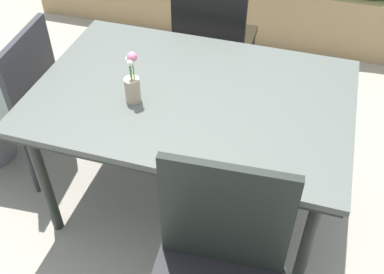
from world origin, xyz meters
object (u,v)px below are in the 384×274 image
at_px(dining_table, 192,104).
at_px(flower_vase, 132,84).
at_px(chair_end_left, 12,94).
at_px(chair_far_side, 213,39).

xyz_separation_m(dining_table, flower_vase, (-0.23, -0.12, 0.15)).
distance_m(chair_end_left, flower_vase, 0.84).
relative_size(dining_table, chair_far_side, 1.52).
distance_m(dining_table, chair_far_side, 0.78).
bearing_deg(chair_end_left, dining_table, -94.81).
distance_m(chair_far_side, flower_vase, 0.93).
bearing_deg(flower_vase, chair_far_side, 81.88).
bearing_deg(chair_far_side, chair_end_left, -139.97).
bearing_deg(dining_table, chair_end_left, 179.65).
xyz_separation_m(chair_far_side, chair_end_left, (-0.89, -0.76, -0.05)).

